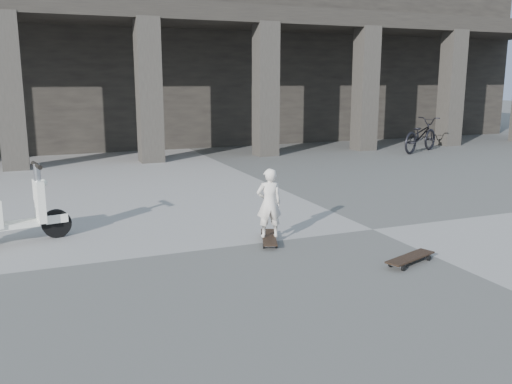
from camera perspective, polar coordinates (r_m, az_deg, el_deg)
name	(u,v)px	position (r m, az deg, el deg)	size (l,w,h in m)	color
ground	(373,229)	(8.76, 12.19, -3.87)	(90.00, 90.00, 0.00)	#51504E
colonnade	(168,60)	(21.27, -9.29, 13.53)	(28.00, 8.82, 6.00)	black
longboard	(269,238)	(7.89, 1.37, -4.84)	(0.48, 0.86, 0.08)	black
skateboard_spare	(410,258)	(7.26, 15.92, -6.71)	(0.85, 0.48, 0.10)	black
child	(269,203)	(7.76, 1.39, -1.16)	(0.37, 0.24, 1.00)	silver
bicycle	(420,135)	(18.42, 16.92, 5.75)	(0.73, 2.11, 1.11)	black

